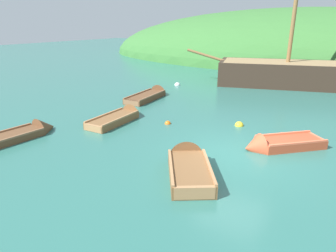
% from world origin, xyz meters
% --- Properties ---
extents(ground_plane, '(120.00, 120.00, 0.00)m').
position_xyz_m(ground_plane, '(0.00, 0.00, 0.00)').
color(ground_plane, '#2D6B60').
extents(shore_hill, '(53.52, 26.80, 12.28)m').
position_xyz_m(shore_hill, '(-4.28, 31.18, 0.00)').
color(shore_hill, '#387033').
rests_on(shore_hill, ground).
extents(sailing_ship, '(17.47, 8.27, 12.47)m').
position_xyz_m(sailing_ship, '(1.30, 14.61, 0.63)').
color(sailing_ship, '#38281E').
rests_on(sailing_ship, ground).
extents(rowboat_outer_left, '(1.50, 3.97, 1.07)m').
position_xyz_m(rowboat_outer_left, '(-7.55, 5.21, 0.10)').
color(rowboat_outer_left, brown).
rests_on(rowboat_outer_left, ground).
extents(rowboat_portside, '(2.86, 2.90, 1.02)m').
position_xyz_m(rowboat_portside, '(1.11, 1.40, 0.11)').
color(rowboat_portside, '#C64C2D').
rests_on(rowboat_portside, ground).
extents(rowboat_center, '(2.67, 3.10, 1.15)m').
position_xyz_m(rowboat_center, '(-0.79, -2.01, 0.14)').
color(rowboat_center, brown).
rests_on(rowboat_center, ground).
extents(rowboat_far, '(1.25, 3.42, 1.01)m').
position_xyz_m(rowboat_far, '(-6.06, 0.72, 0.10)').
color(rowboat_far, brown).
rests_on(rowboat_far, ground).
extents(rowboat_near_dock, '(1.31, 3.82, 1.04)m').
position_xyz_m(rowboat_near_dock, '(-7.91, -3.29, 0.08)').
color(rowboat_near_dock, brown).
rests_on(rowboat_near_dock, ground).
extents(buoy_yellow, '(0.40, 0.40, 0.40)m').
position_xyz_m(buoy_yellow, '(-1.00, 3.04, 0.00)').
color(buoy_yellow, yellow).
rests_on(buoy_yellow, ground).
extents(buoy_white, '(0.43, 0.43, 0.43)m').
position_xyz_m(buoy_white, '(-8.14, 9.32, 0.00)').
color(buoy_white, white).
rests_on(buoy_white, ground).
extents(buoy_orange, '(0.29, 0.29, 0.29)m').
position_xyz_m(buoy_orange, '(-3.86, 1.49, 0.00)').
color(buoy_orange, orange).
rests_on(buoy_orange, ground).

